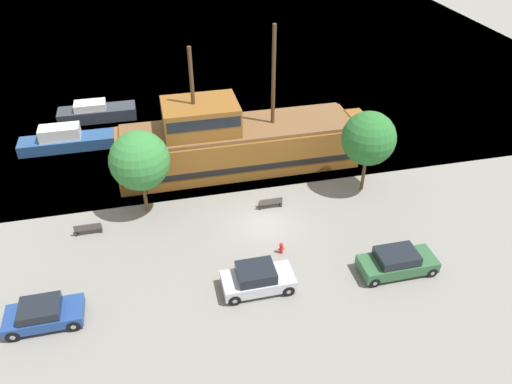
{
  "coord_description": "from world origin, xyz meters",
  "views": [
    {
      "loc": [
        -6.35,
        -24.86,
        20.46
      ],
      "look_at": [
        -0.1,
        2.0,
        1.2
      ],
      "focal_mm": 35.0,
      "sensor_mm": 36.0,
      "label": 1
    }
  ],
  "objects_px": {
    "moored_boat_dockside": "(96,112)",
    "fire_hydrant": "(281,248)",
    "pirate_ship": "(235,142)",
    "parked_car_curb_mid": "(397,262)",
    "parked_car_curb_front": "(43,314)",
    "moored_boat_outer": "(67,140)",
    "parked_car_curb_rear": "(257,279)",
    "bench_promenade_east": "(271,203)",
    "bench_promenade_west": "(88,228)"
  },
  "relations": [
    {
      "from": "fire_hydrant",
      "to": "pirate_ship",
      "type": "bearing_deg",
      "value": 93.93
    },
    {
      "from": "parked_car_curb_mid",
      "to": "parked_car_curb_rear",
      "type": "height_order",
      "value": "parked_car_curb_rear"
    },
    {
      "from": "moored_boat_dockside",
      "to": "moored_boat_outer",
      "type": "xyz_separation_m",
      "value": [
        -2.14,
        -4.82,
        0.05
      ]
    },
    {
      "from": "parked_car_curb_rear",
      "to": "parked_car_curb_front",
      "type": "bearing_deg",
      "value": 179.39
    },
    {
      "from": "moored_boat_outer",
      "to": "parked_car_curb_front",
      "type": "bearing_deg",
      "value": -89.48
    },
    {
      "from": "parked_car_curb_mid",
      "to": "bench_promenade_east",
      "type": "relative_size",
      "value": 2.79
    },
    {
      "from": "bench_promenade_west",
      "to": "bench_promenade_east",
      "type": "bearing_deg",
      "value": 0.33
    },
    {
      "from": "moored_boat_dockside",
      "to": "bench_promenade_west",
      "type": "bearing_deg",
      "value": -90.31
    },
    {
      "from": "bench_promenade_west",
      "to": "parked_car_curb_front",
      "type": "bearing_deg",
      "value": -105.08
    },
    {
      "from": "parked_car_curb_front",
      "to": "parked_car_curb_mid",
      "type": "bearing_deg",
      "value": -1.77
    },
    {
      "from": "parked_car_curb_rear",
      "to": "bench_promenade_east",
      "type": "bearing_deg",
      "value": 70.02
    },
    {
      "from": "bench_promenade_east",
      "to": "moored_boat_outer",
      "type": "bearing_deg",
      "value": 140.14
    },
    {
      "from": "pirate_ship",
      "to": "bench_promenade_west",
      "type": "bearing_deg",
      "value": -150.69
    },
    {
      "from": "parked_car_curb_front",
      "to": "fire_hydrant",
      "type": "height_order",
      "value": "parked_car_curb_front"
    },
    {
      "from": "moored_boat_dockside",
      "to": "parked_car_curb_mid",
      "type": "height_order",
      "value": "moored_boat_dockside"
    },
    {
      "from": "moored_boat_dockside",
      "to": "parked_car_curb_rear",
      "type": "height_order",
      "value": "moored_boat_dockside"
    },
    {
      "from": "moored_boat_dockside",
      "to": "bench_promenade_east",
      "type": "bearing_deg",
      "value": -54.27
    },
    {
      "from": "pirate_ship",
      "to": "bench_promenade_west",
      "type": "height_order",
      "value": "pirate_ship"
    },
    {
      "from": "parked_car_curb_mid",
      "to": "fire_hydrant",
      "type": "bearing_deg",
      "value": 153.16
    },
    {
      "from": "pirate_ship",
      "to": "moored_boat_outer",
      "type": "bearing_deg",
      "value": 155.78
    },
    {
      "from": "moored_boat_dockside",
      "to": "fire_hydrant",
      "type": "height_order",
      "value": "moored_boat_dockside"
    },
    {
      "from": "parked_car_curb_rear",
      "to": "pirate_ship",
      "type": "bearing_deg",
      "value": 84.05
    },
    {
      "from": "parked_car_curb_front",
      "to": "moored_boat_outer",
      "type": "bearing_deg",
      "value": 90.52
    },
    {
      "from": "bench_promenade_west",
      "to": "fire_hydrant",
      "type": "bearing_deg",
      "value": -21.52
    },
    {
      "from": "fire_hydrant",
      "to": "bench_promenade_west",
      "type": "height_order",
      "value": "bench_promenade_west"
    },
    {
      "from": "pirate_ship",
      "to": "fire_hydrant",
      "type": "distance_m",
      "value": 10.73
    },
    {
      "from": "bench_promenade_east",
      "to": "fire_hydrant",
      "type": "bearing_deg",
      "value": -96.38
    },
    {
      "from": "moored_boat_dockside",
      "to": "bench_promenade_west",
      "type": "relative_size",
      "value": 4.06
    },
    {
      "from": "parked_car_curb_mid",
      "to": "bench_promenade_west",
      "type": "bearing_deg",
      "value": 156.59
    },
    {
      "from": "parked_car_curb_front",
      "to": "parked_car_curb_rear",
      "type": "relative_size",
      "value": 0.98
    },
    {
      "from": "moored_boat_outer",
      "to": "bench_promenade_west",
      "type": "distance_m",
      "value": 11.99
    },
    {
      "from": "bench_promenade_east",
      "to": "pirate_ship",
      "type": "bearing_deg",
      "value": 101.73
    },
    {
      "from": "bench_promenade_east",
      "to": "bench_promenade_west",
      "type": "bearing_deg",
      "value": -179.67
    },
    {
      "from": "moored_boat_outer",
      "to": "moored_boat_dockside",
      "type": "bearing_deg",
      "value": 66.04
    },
    {
      "from": "moored_boat_dockside",
      "to": "bench_promenade_east",
      "type": "height_order",
      "value": "moored_boat_dockside"
    },
    {
      "from": "moored_boat_dockside",
      "to": "parked_car_curb_rear",
      "type": "xyz_separation_m",
      "value": [
        9.31,
        -23.76,
        0.1
      ]
    },
    {
      "from": "parked_car_curb_mid",
      "to": "parked_car_curb_front",
      "type": "bearing_deg",
      "value": 178.23
    },
    {
      "from": "moored_boat_outer",
      "to": "parked_car_curb_front",
      "type": "distance_m",
      "value": 18.81
    },
    {
      "from": "moored_boat_dockside",
      "to": "bench_promenade_east",
      "type": "xyz_separation_m",
      "value": [
        11.92,
        -16.57,
        -0.24
      ]
    },
    {
      "from": "parked_car_curb_rear",
      "to": "bench_promenade_east",
      "type": "relative_size",
      "value": 2.5
    },
    {
      "from": "moored_boat_outer",
      "to": "parked_car_curb_front",
      "type": "height_order",
      "value": "moored_boat_outer"
    },
    {
      "from": "moored_boat_outer",
      "to": "parked_car_curb_rear",
      "type": "relative_size",
      "value": 1.97
    },
    {
      "from": "parked_car_curb_rear",
      "to": "fire_hydrant",
      "type": "bearing_deg",
      "value": 50.97
    },
    {
      "from": "bench_promenade_west",
      "to": "moored_boat_dockside",
      "type": "bearing_deg",
      "value": 89.69
    },
    {
      "from": "parked_car_curb_mid",
      "to": "bench_promenade_west",
      "type": "xyz_separation_m",
      "value": [
        -17.56,
        7.6,
        -0.3
      ]
    },
    {
      "from": "moored_boat_outer",
      "to": "bench_promenade_east",
      "type": "relative_size",
      "value": 4.94
    },
    {
      "from": "pirate_ship",
      "to": "moored_boat_outer",
      "type": "height_order",
      "value": "pirate_ship"
    },
    {
      "from": "pirate_ship",
      "to": "parked_car_curb_mid",
      "type": "relative_size",
      "value": 4.32
    },
    {
      "from": "parked_car_curb_mid",
      "to": "bench_promenade_west",
      "type": "relative_size",
      "value": 2.66
    },
    {
      "from": "pirate_ship",
      "to": "parked_car_curb_mid",
      "type": "distance_m",
      "value": 15.3
    }
  ]
}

